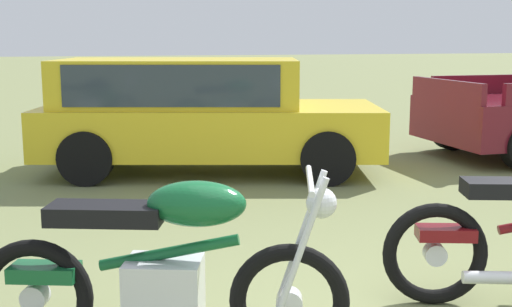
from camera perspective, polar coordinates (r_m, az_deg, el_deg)
motorcycle_green at (r=3.57m, az=-7.90°, el=-9.91°), size 1.94×0.92×1.02m
car_yellow at (r=8.40m, az=-5.28°, el=4.05°), size 4.51×2.78×1.43m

